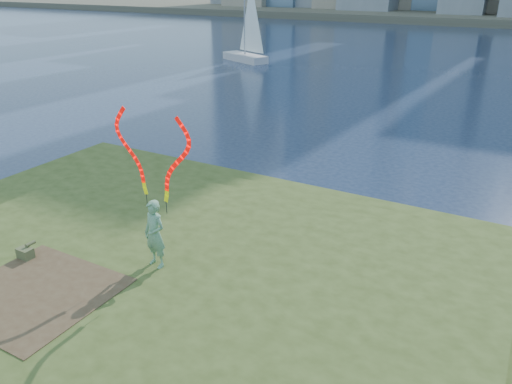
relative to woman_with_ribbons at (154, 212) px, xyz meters
The scene contains 7 objects.
ground 2.47m from the woman_with_ribbons, 57.61° to the left, with size 320.00×320.00×0.00m, color #192640.
grassy_knoll 2.38m from the woman_with_ribbons, 65.93° to the right, with size 20.00×18.00×0.80m.
dirt_patch 3.09m from the woman_with_ribbons, 125.37° to the right, with size 3.20×3.00×0.02m, color #47331E.
far_shore 95.96m from the woman_with_ribbons, 89.64° to the left, with size 320.00×40.00×1.20m, color #4F4A3A.
woman_with_ribbons is the anchor object (origin of this frame).
canvas_bag 3.54m from the woman_with_ribbons, 155.75° to the right, with size 0.38×0.44×0.36m.
sailboat 35.72m from the woman_with_ribbons, 116.98° to the left, with size 5.12×3.42×7.90m.
Camera 1 is at (6.47, -8.75, 7.17)m, focal length 35.00 mm.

